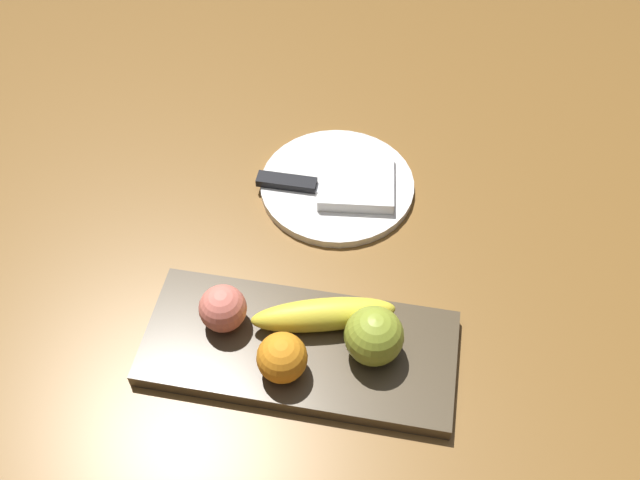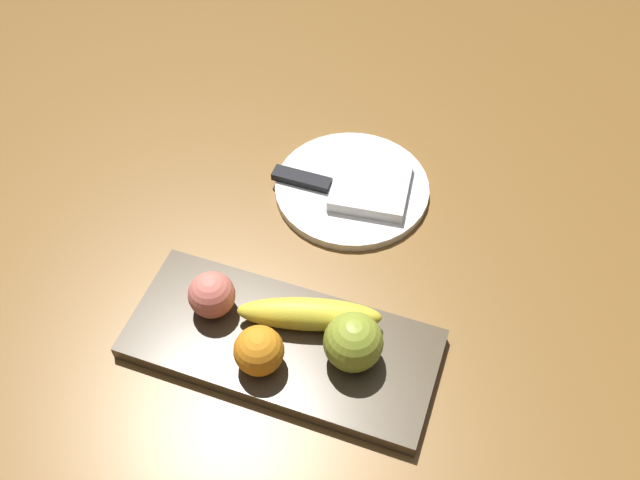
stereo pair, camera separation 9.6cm
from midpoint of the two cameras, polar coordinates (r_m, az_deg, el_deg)
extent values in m
plane|color=brown|center=(0.92, -4.92, -8.77)|extent=(2.40, 2.40, 0.00)
cube|color=#4A3C29|center=(0.91, -4.69, -8.79)|extent=(0.39, 0.17, 0.02)
sphere|color=#93A531|center=(0.86, 1.18, -7.71)|extent=(0.07, 0.07, 0.07)
ellipsoid|color=yellow|center=(0.90, -2.78, -6.17)|extent=(0.19, 0.09, 0.04)
sphere|color=orange|center=(0.86, -6.27, -9.53)|extent=(0.06, 0.06, 0.06)
sphere|color=#EB7664|center=(0.91, -10.77, -5.58)|extent=(0.06, 0.06, 0.06)
cylinder|color=white|center=(1.08, -1.15, 4.22)|extent=(0.23, 0.23, 0.01)
cube|color=white|center=(1.07, 0.37, 4.61)|extent=(0.12, 0.12, 0.02)
cube|color=silver|center=(1.07, -2.07, 3.93)|extent=(0.15, 0.02, 0.00)
cube|color=black|center=(1.07, -5.23, 4.49)|extent=(0.09, 0.02, 0.01)
camera|label=1|loc=(0.05, -92.87, -3.56)|focal=40.14mm
camera|label=2|loc=(0.05, 87.13, 3.56)|focal=40.14mm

